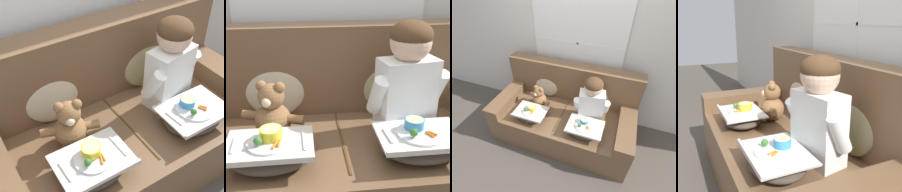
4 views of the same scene
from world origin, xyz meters
The scene contains 9 objects.
ground_plane centered at (0.00, 0.00, 0.00)m, with size 14.00×14.00×0.00m, color #4C443D.
wall_back_with_window centered at (0.00, 0.63, 1.30)m, with size 8.00×0.08×2.60m.
couch centered at (0.00, 0.08, 0.36)m, with size 1.99×0.99×1.05m.
throw_pillow_behind_child centered at (0.39, 0.30, 0.67)m, with size 0.43×0.20×0.44m.
throw_pillow_behind_teddy centered at (-0.39, 0.30, 0.67)m, with size 0.40×0.19×0.41m.
child_figure centered at (0.39, 0.03, 0.83)m, with size 0.49×0.26×0.66m.
teddy_bear centered at (-0.39, 0.02, 0.62)m, with size 0.37×0.27×0.34m.
lap_tray_child centered at (0.39, -0.25, 0.54)m, with size 0.45×0.34×0.18m.
lap_tray_teddy centered at (-0.39, -0.25, 0.54)m, with size 0.44×0.32×0.19m.
Camera 4 is at (1.64, -0.74, 1.30)m, focal length 42.00 mm.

